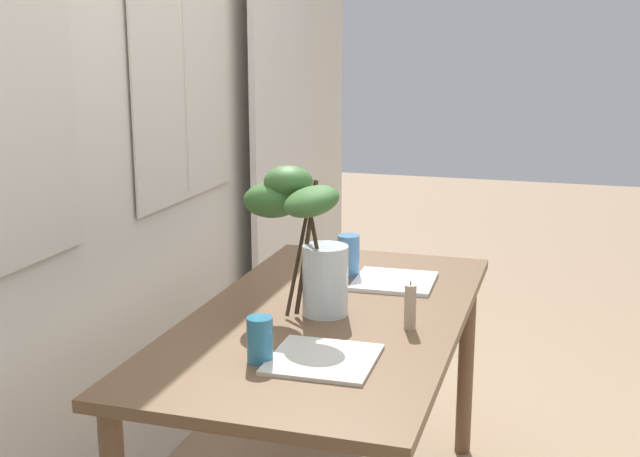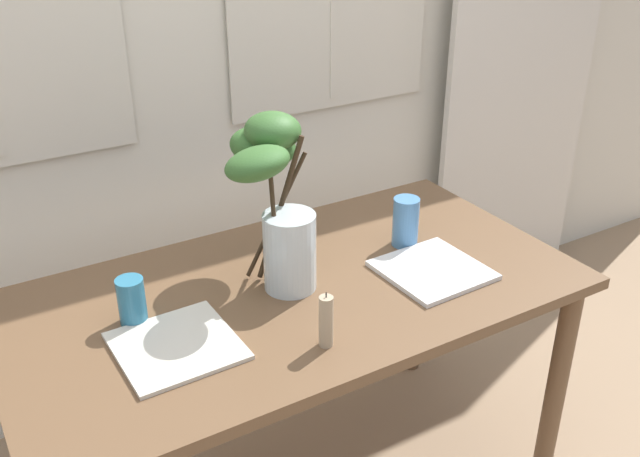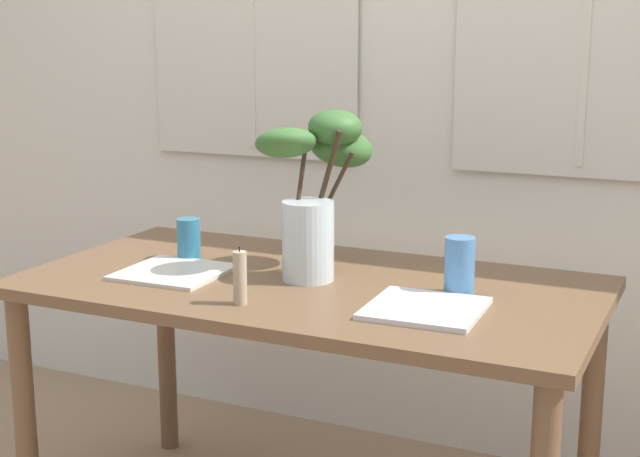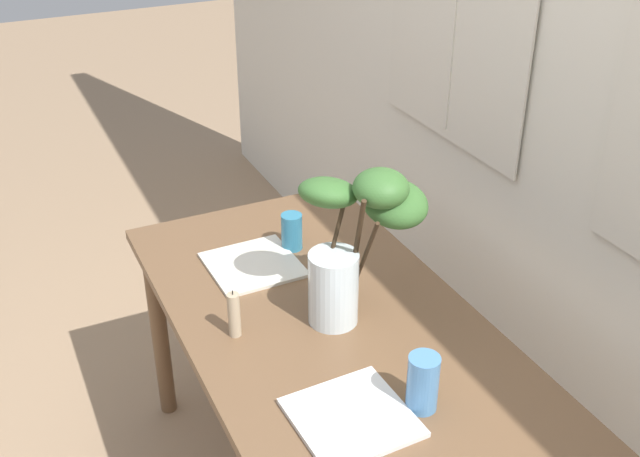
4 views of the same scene
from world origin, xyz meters
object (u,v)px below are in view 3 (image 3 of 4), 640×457
at_px(plate_square_right, 425,308).
at_px(dining_table, 309,315).
at_px(drinking_glass_blue_left, 189,239).
at_px(vase_with_branches, 318,183).
at_px(plate_square_left, 174,272).
at_px(pillar_candle, 240,278).
at_px(drinking_glass_blue_right, 460,266).

bearing_deg(plate_square_right, dining_table, 161.06).
xyz_separation_m(dining_table, drinking_glass_blue_left, (-0.42, 0.06, 0.16)).
height_order(vase_with_branches, plate_square_right, vase_with_branches).
xyz_separation_m(dining_table, vase_with_branches, (-0.01, 0.08, 0.35)).
xyz_separation_m(drinking_glass_blue_left, plate_square_left, (0.05, -0.16, -0.06)).
height_order(vase_with_branches, plate_square_left, vase_with_branches).
distance_m(drinking_glass_blue_left, pillar_candle, 0.48).
bearing_deg(plate_square_left, pillar_candle, -28.99).
bearing_deg(vase_with_branches, plate_square_left, -154.45).
relative_size(drinking_glass_blue_left, plate_square_left, 0.45).
xyz_separation_m(drinking_glass_blue_left, drinking_glass_blue_right, (0.82, -0.02, 0.01)).
height_order(dining_table, pillar_candle, pillar_candle).
bearing_deg(dining_table, plate_square_right, -18.94).
bearing_deg(plate_square_left, drinking_glass_blue_left, 108.09).
bearing_deg(vase_with_branches, pillar_candle, -98.46).
xyz_separation_m(dining_table, pillar_candle, (-0.06, -0.26, 0.16)).
xyz_separation_m(vase_with_branches, plate_square_right, (0.38, -0.21, -0.25)).
bearing_deg(plate_square_right, drinking_glass_blue_left, 166.43).
relative_size(plate_square_left, pillar_candle, 1.88).
height_order(dining_table, plate_square_right, plate_square_right).
distance_m(vase_with_branches, plate_square_right, 0.50).
bearing_deg(drinking_glass_blue_left, drinking_glass_blue_right, -1.25).
bearing_deg(drinking_glass_blue_right, dining_table, -173.47).
height_order(drinking_glass_blue_left, plate_square_right, drinking_glass_blue_left).
height_order(vase_with_branches, drinking_glass_blue_left, vase_with_branches).
bearing_deg(plate_square_left, plate_square_right, -2.66).
distance_m(dining_table, drinking_glass_blue_right, 0.44).
xyz_separation_m(drinking_glass_blue_right, plate_square_right, (-0.03, -0.17, -0.07)).
bearing_deg(drinking_glass_blue_right, pillar_candle, -146.25).
distance_m(vase_with_branches, drinking_glass_blue_left, 0.45).
height_order(dining_table, drinking_glass_blue_right, drinking_glass_blue_right).
bearing_deg(drinking_glass_blue_right, vase_with_branches, 175.38).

